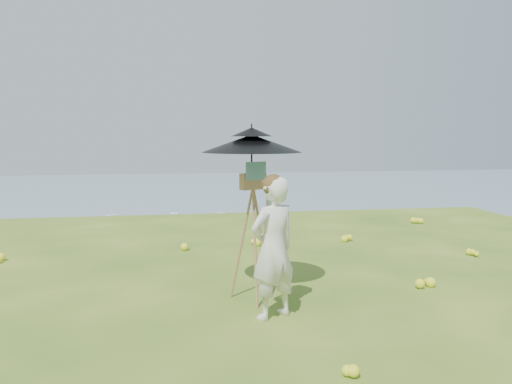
{
  "coord_description": "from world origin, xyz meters",
  "views": [
    {
      "loc": [
        -0.92,
        -5.26,
        1.95
      ],
      "look_at": [
        0.41,
        2.79,
        1.01
      ],
      "focal_mm": 35.0,
      "sensor_mm": 36.0,
      "label": 1
    }
  ],
  "objects": [
    {
      "name": "painter",
      "position": [
        0.09,
        -0.21,
        0.76
      ],
      "size": [
        0.66,
        0.58,
        1.52
      ],
      "primitive_type": "imported",
      "rotation": [
        0.0,
        0.0,
        3.63
      ],
      "color": "silver",
      "rests_on": "ground"
    },
    {
      "name": "harbor_town",
      "position": [
        0.0,
        75.0,
        -29.5
      ],
      "size": [
        110.0,
        22.0,
        5.0
      ],
      "primitive_type": null,
      "color": "silver",
      "rests_on": "shoreline_tier"
    },
    {
      "name": "ground",
      "position": [
        0.0,
        0.0,
        0.0
      ],
      "size": [
        14.0,
        14.0,
        0.0
      ],
      "primitive_type": "plane",
      "color": "#3F671D",
      "rests_on": "ground"
    },
    {
      "name": "bay_water",
      "position": [
        0.0,
        240.0,
        -34.0
      ],
      "size": [
        700.0,
        700.0,
        0.0
      ],
      "primitive_type": "plane",
      "color": "slate",
      "rests_on": "ground"
    },
    {
      "name": "slope_trees",
      "position": [
        0.0,
        35.0,
        -15.0
      ],
      "size": [
        110.0,
        50.0,
        6.0
      ],
      "primitive_type": null,
      "color": "#214C17",
      "rests_on": "forest_slope"
    },
    {
      "name": "moored_boats",
      "position": [
        -12.5,
        161.0,
        -33.65
      ],
      "size": [
        140.0,
        140.0,
        0.7
      ],
      "primitive_type": null,
      "color": "silver",
      "rests_on": "bay_water"
    },
    {
      "name": "sun_umbrella",
      "position": [
        -0.03,
        0.42,
        1.71
      ],
      "size": [
        1.45,
        1.45,
        0.72
      ],
      "primitive_type": null,
      "rotation": [
        0.0,
        0.0,
        0.3
      ],
      "color": "black",
      "rests_on": "field_easel"
    },
    {
      "name": "shoreline_tier",
      "position": [
        0.0,
        75.0,
        -36.0
      ],
      "size": [
        170.0,
        28.0,
        8.0
      ],
      "primitive_type": "cube",
      "color": "#726B5B",
      "rests_on": "bay_water"
    },
    {
      "name": "wildflowers",
      "position": [
        0.0,
        0.25,
        0.06
      ],
      "size": [
        10.0,
        10.5,
        0.12
      ],
      "primitive_type": null,
      "color": "yellow",
      "rests_on": "ground"
    },
    {
      "name": "field_easel",
      "position": [
        -0.02,
        0.39,
        0.82
      ],
      "size": [
        0.82,
        0.82,
        1.64
      ],
      "primitive_type": null,
      "rotation": [
        0.0,
        0.0,
        0.42
      ],
      "color": "#986C3F",
      "rests_on": "ground"
    },
    {
      "name": "painter_cap",
      "position": [
        0.09,
        -0.21,
        1.47
      ],
      "size": [
        0.29,
        0.32,
        0.1
      ],
      "primitive_type": null,
      "rotation": [
        0.0,
        0.0,
        0.31
      ],
      "color": "#D47674",
      "rests_on": "painter"
    }
  ]
}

